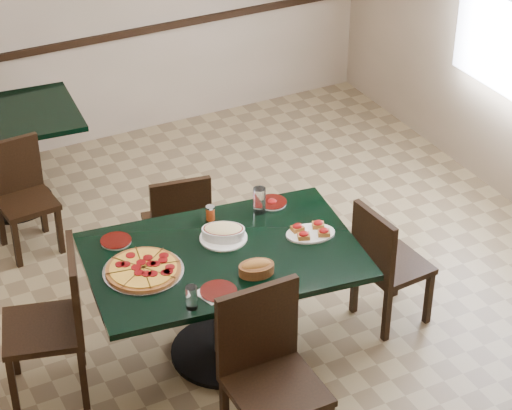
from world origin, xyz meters
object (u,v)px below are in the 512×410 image
chair_near (268,367)px  chair_right (385,261)px  main_table (224,279)px  bread_basket (256,268)px  back_chair_near (22,190)px  pepperoni_pizza (143,270)px  bruschetta_platter (311,231)px  lasagna_casserole (223,232)px  chair_far (179,223)px  chair_left (58,316)px  back_table (4,143)px

chair_near → chair_right: (1.15, 0.63, -0.10)m
main_table → bread_basket: 0.35m
chair_near → back_chair_near: size_ratio=1.25×
chair_right → pepperoni_pizza: (-1.50, 0.21, 0.30)m
pepperoni_pizza → bruschetta_platter: size_ratio=1.36×
main_table → back_chair_near: size_ratio=2.09×
chair_right → lasagna_casserole: (-0.96, 0.30, 0.33)m
chair_right → pepperoni_pizza: chair_right is taller
main_table → lasagna_casserole: lasagna_casserole is taller
chair_far → bruschetta_platter: 1.04m
chair_near → pepperoni_pizza: size_ratio=2.18×
chair_far → main_table: bearing=95.4°
back_chair_near → pepperoni_pizza: size_ratio=1.75×
chair_left → lasagna_casserole: bearing=104.8°
bread_basket → chair_right: bearing=16.8°
back_table → bruschetta_platter: bruschetta_platter is taller
bread_basket → bruschetta_platter: size_ratio=0.67×
back_table → chair_right: bearing=-50.2°
chair_near → back_chair_near: bearing=103.5°
chair_left → bread_basket: bearing=84.2°
main_table → bruschetta_platter: (0.55, -0.06, 0.21)m
back_chair_near → bread_basket: 2.17m
main_table → lasagna_casserole: 0.27m
pepperoni_pizza → bread_basket: bread_basket is taller
chair_right → bruschetta_platter: size_ratio=2.51×
main_table → lasagna_casserole: (0.07, 0.14, 0.23)m
main_table → chair_right: 1.04m
chair_left → back_chair_near: (0.23, 1.58, -0.10)m
main_table → chair_left: 0.98m
lasagna_casserole → chair_right: bearing=10.6°
chair_near → chair_right: size_ratio=1.19×
main_table → bruschetta_platter: size_ratio=4.99×
back_chair_near → lasagna_casserole: (0.80, -1.59, 0.35)m
chair_left → chair_right: bearing=96.5°
chair_near → bread_basket: (0.21, 0.54, 0.22)m
pepperoni_pizza → lasagna_casserole: lasagna_casserole is taller
back_chair_near → pepperoni_pizza: bearing=-86.0°
main_table → pepperoni_pizza: bearing=-177.4°
pepperoni_pizza → bruschetta_platter: 1.03m
chair_far → chair_right: bearing=144.3°
lasagna_casserole → chair_far: bearing=118.9°
pepperoni_pizza → chair_near: bearing=-67.3°
bruschetta_platter → bread_basket: bearing=-143.1°
back_table → back_chair_near: size_ratio=1.46×
chair_far → back_chair_near: bearing=-39.7°
chair_right → bread_basket: size_ratio=3.74×
back_table → chair_left: (-0.28, -2.16, 0.02)m
chair_right → back_chair_near: 2.58m
chair_right → pepperoni_pizza: bearing=78.0°
back_table → bread_basket: (0.77, -2.57, 0.27)m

